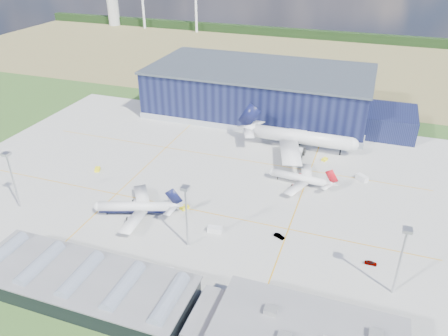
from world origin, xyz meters
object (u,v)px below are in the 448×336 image
at_px(airliner_widebody, 302,131).
at_px(gse_van_c, 164,273).
at_px(car_b, 279,236).
at_px(light_mast_west, 11,171).
at_px(airliner_red, 300,174).
at_px(gse_van_b, 362,178).
at_px(car_a, 371,263).
at_px(light_mast_center, 186,207).
at_px(gse_tug_a, 97,169).
at_px(gse_tug_b, 184,207).
at_px(airliner_navy, 134,202).
at_px(gse_van_a, 215,229).
at_px(gse_tug_c, 325,159).
at_px(hangar, 264,94).
at_px(light_mast_east, 402,251).

xyz_separation_m(airliner_widebody, gse_van_c, (-22.67, -101.00, -8.38)).
distance_m(airliner_widebody, car_b, 71.64).
height_order(light_mast_west, airliner_widebody, light_mast_west).
height_order(airliner_red, gse_van_b, airliner_red).
bearing_deg(car_a, light_mast_center, 98.23).
distance_m(gse_tug_a, car_a, 118.82).
height_order(gse_tug_a, gse_tug_b, gse_tug_a).
bearing_deg(car_b, gse_tug_b, 104.32).
xyz_separation_m(airliner_widebody, car_a, (36.47, -74.54, -9.06)).
distance_m(airliner_navy, gse_van_a, 31.94).
bearing_deg(airliner_widebody, gse_van_c, -102.36).
bearing_deg(car_b, gse_van_c, 158.76).
xyz_separation_m(gse_van_b, gse_tug_c, (-17.38, 12.93, -0.59)).
height_order(airliner_red, gse_tug_b, airliner_red).
relative_size(hangar, gse_tug_a, 42.99).
height_order(light_mast_center, gse_tug_a, light_mast_center).
relative_size(hangar, airliner_red, 4.90).
distance_m(gse_tug_a, gse_van_c, 76.09).
bearing_deg(airliner_navy, gse_van_c, 114.50).
height_order(gse_van_b, car_b, gse_van_b).
bearing_deg(gse_tug_a, gse_van_b, -9.44).
distance_m(light_mast_center, gse_van_a, 18.39).
relative_size(airliner_navy, car_b, 8.57).
distance_m(airliner_widebody, gse_van_a, 77.30).
relative_size(gse_van_b, car_a, 1.39).
height_order(hangar, car_b, hangar).
distance_m(airliner_red, airliner_widebody, 33.82).
relative_size(light_mast_west, gse_van_a, 4.58).
height_order(airliner_navy, gse_tug_c, airliner_navy).
height_order(airliner_widebody, car_b, airliner_widebody).
xyz_separation_m(airliner_widebody, car_b, (6.02, -70.81, -9.07)).
bearing_deg(gse_tug_c, light_mast_east, -46.18).
distance_m(hangar, gse_tug_c, 64.50).
height_order(gse_tug_a, gse_van_a, gse_van_a).
bearing_deg(car_b, airliner_navy, 116.75).
bearing_deg(gse_van_a, gse_tug_b, 49.89).
height_order(hangar, gse_tug_b, hangar).
bearing_deg(hangar, light_mast_center, -86.70).
bearing_deg(hangar, gse_van_c, -87.39).
height_order(hangar, gse_van_a, hangar).
bearing_deg(light_mast_west, gse_van_b, 27.68).
xyz_separation_m(airliner_red, gse_van_b, (24.50, 11.96, -3.61)).
xyz_separation_m(airliner_navy, car_b, (53.61, 4.17, -4.84)).
xyz_separation_m(light_mast_west, airliner_navy, (44.32, 10.02, -9.94)).
bearing_deg(gse_tug_a, light_mast_center, -55.02).
relative_size(light_mast_east, gse_van_c, 4.15).
xyz_separation_m(gse_van_c, car_b, (28.69, 30.19, -0.68)).
bearing_deg(gse_tug_b, car_b, 18.72).
relative_size(light_mast_west, airliner_navy, 0.68).
bearing_deg(gse_van_b, light_mast_east, -126.89).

